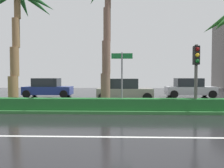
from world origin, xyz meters
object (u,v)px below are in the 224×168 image
object	(u,v)px
palm_tree_mid_left	(16,10)
traffic_signal_median_right	(196,65)
car_in_traffic_second	(48,88)
car_in_traffic_fourth	(190,88)
car_in_traffic_third	(124,90)
street_name_sign	(122,73)

from	to	relation	value
palm_tree_mid_left	traffic_signal_median_right	bearing A→B (deg)	-10.38
palm_tree_mid_left	car_in_traffic_second	bearing A→B (deg)	92.42
car_in_traffic_fourth	traffic_signal_median_right	bearing A→B (deg)	-105.65
car_in_traffic_second	car_in_traffic_third	xyz separation A→B (m)	(6.93, -2.69, 0.00)
car_in_traffic_second	car_in_traffic_fourth	distance (m)	12.93
palm_tree_mid_left	car_in_traffic_fourth	size ratio (longest dim) A/B	1.77
car_in_traffic_second	street_name_sign	bearing A→B (deg)	-51.42
street_name_sign	car_in_traffic_second	bearing A→B (deg)	128.58
car_in_traffic_second	car_in_traffic_fourth	size ratio (longest dim) A/B	1.00
car_in_traffic_third	palm_tree_mid_left	bearing A→B (deg)	-150.15
car_in_traffic_third	traffic_signal_median_right	bearing A→B (deg)	-57.78
palm_tree_mid_left	street_name_sign	bearing A→B (deg)	-16.31
car_in_traffic_second	car_in_traffic_third	distance (m)	7.44
traffic_signal_median_right	car_in_traffic_third	distance (m)	6.93
palm_tree_mid_left	street_name_sign	xyz separation A→B (m)	(6.42, -1.88, -3.90)
car_in_traffic_fourth	palm_tree_mid_left	bearing A→B (deg)	-152.03
car_in_traffic_third	car_in_traffic_second	bearing A→B (deg)	158.77
car_in_traffic_fourth	car_in_traffic_third	bearing A→B (deg)	-154.20
traffic_signal_median_right	street_name_sign	bearing A→B (deg)	-179.96
street_name_sign	car_in_traffic_fourth	world-z (taller)	street_name_sign
street_name_sign	car_in_traffic_third	bearing A→B (deg)	87.62
traffic_signal_median_right	car_in_traffic_fourth	distance (m)	9.08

